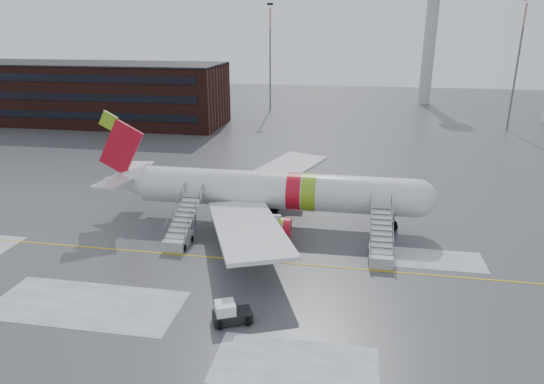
% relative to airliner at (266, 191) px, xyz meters
% --- Properties ---
extents(ground, '(260.00, 260.00, 0.00)m').
position_rel_airliner_xyz_m(ground, '(-4.11, -8.02, -3.42)').
color(ground, '#494C4F').
rests_on(ground, ground).
extents(airliner, '(35.03, 32.97, 11.18)m').
position_rel_airliner_xyz_m(airliner, '(0.00, 0.00, 0.00)').
color(airliner, silver).
rests_on(airliner, ground).
extents(airstair_fwd, '(2.05, 7.70, 3.48)m').
position_rel_airliner_xyz_m(airstair_fwd, '(11.45, -6.54, -2.35)').
color(airstair_fwd, '#A7A9AE').
rests_on(airstair_fwd, ground).
extents(airstair_aft, '(2.05, 7.70, 3.48)m').
position_rel_airliner_xyz_m(airstair_aft, '(-6.98, -6.54, -2.35)').
color(airstair_aft, '#A4A7AB').
rests_on(airstair_aft, ground).
extents(pushback_tug, '(3.02, 2.73, 1.53)m').
position_rel_airliner_xyz_m(pushback_tug, '(0.84, -18.31, -2.74)').
color(pushback_tug, black).
rests_on(pushback_tug, ground).
extents(terminal_building, '(62.00, 16.11, 12.30)m').
position_rel_airliner_xyz_m(terminal_building, '(-49.11, 46.96, 2.78)').
color(terminal_building, '#3F1E16').
rests_on(terminal_building, ground).
extents(control_tower, '(6.40, 6.40, 30.00)m').
position_rel_airliner_xyz_m(control_tower, '(25.89, 86.98, 15.33)').
color(control_tower, '#B2B5BA').
rests_on(control_tower, ground).
extents(light_mast_far_ne, '(1.20, 1.20, 24.25)m').
position_rel_airliner_xyz_m(light_mast_far_ne, '(37.89, 53.98, 10.42)').
color(light_mast_far_ne, '#595B60').
rests_on(light_mast_far_ne, ground).
extents(light_mast_far_n, '(1.20, 1.20, 24.25)m').
position_rel_airliner_xyz_m(light_mast_far_n, '(-12.11, 69.98, 10.42)').
color(light_mast_far_n, '#595B60').
rests_on(light_mast_far_n, ground).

